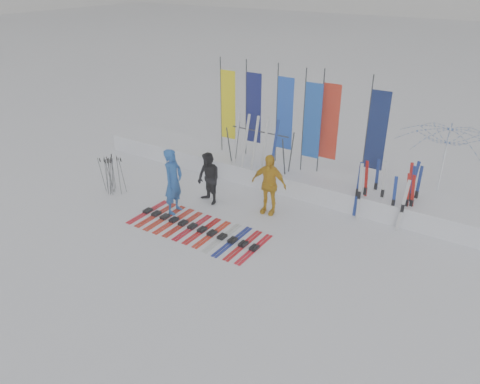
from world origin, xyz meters
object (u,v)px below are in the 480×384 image
Objects in this scene: person_yellow at (269,184)px; ski_rack at (260,144)px; ski_row at (197,228)px; tent_canopy at (442,168)px; person_blue at (173,181)px; person_black at (209,179)px.

ski_rack is at bearing 122.11° from person_yellow.
ski_rack is (-0.12, 3.46, 1.35)m from ski_row.
person_yellow is 0.62× the size of tent_canopy.
tent_canopy reaches higher than person_blue.
tent_canopy is 7.14m from ski_row.
person_yellow is 4.97m from tent_canopy.
tent_canopy reaches higher than person_yellow.
ski_row is at bearing -126.51° from person_yellow.
person_blue reaches higher than person_black.
person_yellow is 0.47× the size of ski_row.
person_yellow is at bearing -144.14° from tent_canopy.
person_yellow is (1.79, 0.44, 0.10)m from person_black.
person_black is at bearing -172.44° from person_yellow.
tent_canopy is at bearing 29.59° from person_yellow.
person_blue is 0.95× the size of ski_rack.
person_blue is 1.22× the size of person_black.
person_black is 1.84m from person_yellow.
person_black reaches higher than ski_row.
person_blue is 7.65m from tent_canopy.
person_blue reaches higher than ski_rack.
ski_row is at bearing -88.06° from ski_rack.
person_black is at bearing -150.06° from tent_canopy.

